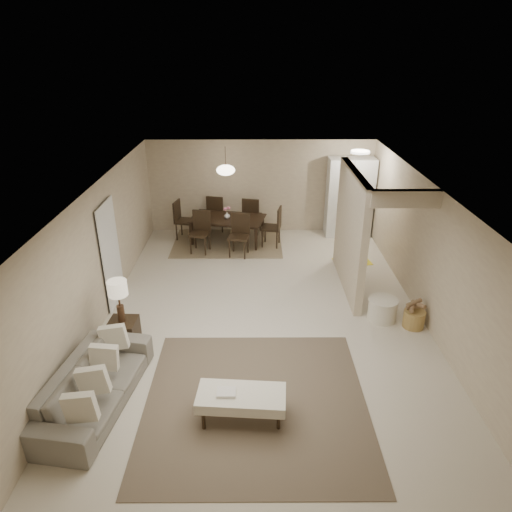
{
  "coord_description": "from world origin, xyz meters",
  "views": [
    {
      "loc": [
        -0.18,
        -7.42,
        4.73
      ],
      "look_at": [
        -0.14,
        0.49,
        1.05
      ],
      "focal_mm": 32.0,
      "sensor_mm": 36.0,
      "label": 1
    }
  ],
  "objects_px": {
    "side_table": "(124,334)",
    "round_pouf": "(382,309)",
    "sofa": "(95,385)",
    "wicker_basket": "(414,319)",
    "pantry_cabinet": "(349,198)",
    "ottoman_bench": "(241,398)",
    "dining_table": "(227,230)"
  },
  "relations": [
    {
      "from": "side_table",
      "to": "round_pouf",
      "type": "distance_m",
      "value": 4.7
    },
    {
      "from": "sofa",
      "to": "round_pouf",
      "type": "xyz_separation_m",
      "value": [
        4.68,
        2.21,
        -0.12
      ]
    },
    {
      "from": "sofa",
      "to": "wicker_basket",
      "type": "bearing_deg",
      "value": -60.68
    },
    {
      "from": "pantry_cabinet",
      "to": "round_pouf",
      "type": "xyz_separation_m",
      "value": [
        -0.12,
        -4.25,
        -0.84
      ]
    },
    {
      "from": "ottoman_bench",
      "to": "round_pouf",
      "type": "xyz_separation_m",
      "value": [
        2.59,
        2.51,
        -0.13
      ]
    },
    {
      "from": "ottoman_bench",
      "to": "wicker_basket",
      "type": "distance_m",
      "value": 3.84
    },
    {
      "from": "ottoman_bench",
      "to": "side_table",
      "type": "bearing_deg",
      "value": 144.79
    },
    {
      "from": "round_pouf",
      "to": "wicker_basket",
      "type": "height_order",
      "value": "round_pouf"
    },
    {
      "from": "ottoman_bench",
      "to": "side_table",
      "type": "distance_m",
      "value": 2.65
    },
    {
      "from": "pantry_cabinet",
      "to": "wicker_basket",
      "type": "distance_m",
      "value": 4.61
    },
    {
      "from": "sofa",
      "to": "dining_table",
      "type": "bearing_deg",
      "value": -6.13
    },
    {
      "from": "pantry_cabinet",
      "to": "ottoman_bench",
      "type": "height_order",
      "value": "pantry_cabinet"
    },
    {
      "from": "round_pouf",
      "to": "dining_table",
      "type": "xyz_separation_m",
      "value": [
        -3.1,
        3.74,
        0.12
      ]
    },
    {
      "from": "ottoman_bench",
      "to": "round_pouf",
      "type": "bearing_deg",
      "value": 48.34
    },
    {
      "from": "dining_table",
      "to": "round_pouf",
      "type": "bearing_deg",
      "value": -38.25
    },
    {
      "from": "ottoman_bench",
      "to": "dining_table",
      "type": "distance_m",
      "value": 6.27
    },
    {
      "from": "ottoman_bench",
      "to": "sofa",
      "type": "bearing_deg",
      "value": 176.09
    },
    {
      "from": "wicker_basket",
      "to": "sofa",
      "type": "bearing_deg",
      "value": -159.41
    },
    {
      "from": "side_table",
      "to": "dining_table",
      "type": "relative_size",
      "value": 0.27
    },
    {
      "from": "round_pouf",
      "to": "dining_table",
      "type": "height_order",
      "value": "dining_table"
    },
    {
      "from": "dining_table",
      "to": "pantry_cabinet",
      "type": "bearing_deg",
      "value": 21.05
    },
    {
      "from": "pantry_cabinet",
      "to": "ottoman_bench",
      "type": "relative_size",
      "value": 1.69
    },
    {
      "from": "round_pouf",
      "to": "ottoman_bench",
      "type": "bearing_deg",
      "value": -135.9
    },
    {
      "from": "ottoman_bench",
      "to": "dining_table",
      "type": "height_order",
      "value": "dining_table"
    },
    {
      "from": "side_table",
      "to": "round_pouf",
      "type": "height_order",
      "value": "side_table"
    },
    {
      "from": "pantry_cabinet",
      "to": "round_pouf",
      "type": "relative_size",
      "value": 3.85
    },
    {
      "from": "ottoman_bench",
      "to": "wicker_basket",
      "type": "height_order",
      "value": "ottoman_bench"
    },
    {
      "from": "side_table",
      "to": "pantry_cabinet",
      "type": "bearing_deg",
      "value": 46.89
    },
    {
      "from": "ottoman_bench",
      "to": "side_table",
      "type": "xyz_separation_m",
      "value": [
        -2.04,
        1.68,
        -0.09
      ]
    },
    {
      "from": "sofa",
      "to": "ottoman_bench",
      "type": "xyz_separation_m",
      "value": [
        2.09,
        -0.3,
        0.02
      ]
    },
    {
      "from": "side_table",
      "to": "wicker_basket",
      "type": "distance_m",
      "value": 5.18
    },
    {
      "from": "pantry_cabinet",
      "to": "wicker_basket",
      "type": "relative_size",
      "value": 5.43
    }
  ]
}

